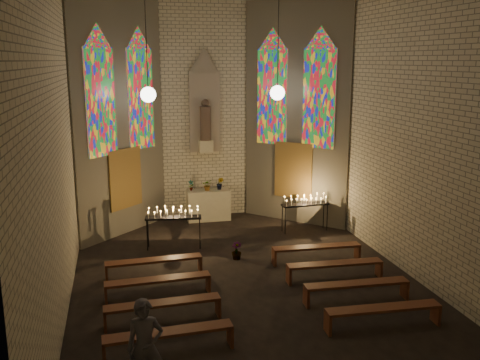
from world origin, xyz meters
name	(u,v)px	position (x,y,z in m)	size (l,w,h in m)	color
floor	(248,286)	(0.00, 0.00, 0.00)	(12.00, 12.00, 0.00)	black
room	(219,113)	(0.00, 3.37, 3.72)	(8.22, 12.43, 7.00)	beige
altar	(208,205)	(0.00, 5.45, 0.50)	(1.40, 0.60, 1.00)	beige
flower_vase_left	(191,185)	(-0.55, 5.53, 1.17)	(0.18, 0.12, 0.34)	#4C723F
flower_vase_center	(208,185)	(-0.02, 5.42, 1.18)	(0.33, 0.29, 0.37)	#4C723F
flower_vase_right	(220,183)	(0.39, 5.45, 1.21)	(0.23, 0.18, 0.42)	#4C723F
aisle_flower_pot	(236,251)	(0.11, 1.72, 0.23)	(0.26, 0.26, 0.47)	#4C723F
votive_stand_left	(173,215)	(-1.40, 2.97, 0.97)	(1.58, 0.59, 1.13)	black
votive_stand_right	(305,202)	(2.69, 3.60, 0.92)	(1.48, 0.40, 1.07)	black
pew_left_0	(154,262)	(-2.09, 1.05, 0.36)	(2.33, 0.43, 0.45)	#582B19
pew_right_0	(317,249)	(2.09, 1.05, 0.36)	(2.33, 0.43, 0.45)	#582B19
pew_left_1	(158,282)	(-2.09, -0.15, 0.36)	(2.33, 0.43, 0.45)	#582B19
pew_right_1	(335,266)	(2.09, -0.15, 0.36)	(2.33, 0.43, 0.45)	#582B19
pew_left_2	(163,306)	(-2.09, -1.35, 0.36)	(2.33, 0.43, 0.45)	#582B19
pew_right_2	(357,286)	(2.09, -1.35, 0.36)	(2.33, 0.43, 0.45)	#582B19
pew_left_3	(169,335)	(-2.09, -2.55, 0.36)	(2.33, 0.43, 0.45)	#582B19
pew_right_3	(383,311)	(2.09, -2.55, 0.36)	(2.33, 0.43, 0.45)	#582B19
visitor	(145,347)	(-2.55, -3.63, 0.79)	(0.58, 0.38, 1.58)	#4C4B55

